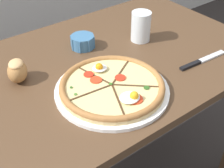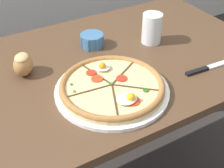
{
  "view_description": "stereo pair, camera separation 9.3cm",
  "coord_description": "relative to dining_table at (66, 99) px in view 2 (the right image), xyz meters",
  "views": [
    {
      "loc": [
        -0.35,
        -0.75,
        1.34
      ],
      "look_at": [
        0.1,
        -0.16,
        0.77
      ],
      "focal_mm": 50.0,
      "sensor_mm": 36.0,
      "label": 1
    },
    {
      "loc": [
        -0.28,
        -0.8,
        1.34
      ],
      "look_at": [
        0.1,
        -0.16,
        0.77
      ],
      "focal_mm": 50.0,
      "sensor_mm": 36.0,
      "label": 2
    }
  ],
  "objects": [
    {
      "name": "knife_main",
      "position": [
        0.45,
        -0.21,
        0.11
      ],
      "size": [
        0.21,
        0.03,
        0.01
      ],
      "rotation": [
        0.0,
        0.0,
        -0.06
      ],
      "color": "silver",
      "rests_on": "dining_table"
    },
    {
      "name": "water_glass",
      "position": [
        0.38,
        0.04,
        0.15
      ],
      "size": [
        0.07,
        0.07,
        0.11
      ],
      "color": "white",
      "rests_on": "dining_table"
    },
    {
      "name": "bread_piece_near",
      "position": [
        -0.11,
        0.07,
        0.14
      ],
      "size": [
        0.09,
        0.1,
        0.07
      ],
      "rotation": [
        0.0,
        0.0,
        1.04
      ],
      "color": "#A3703D",
      "rests_on": "dining_table"
    },
    {
      "name": "pizza",
      "position": [
        0.1,
        -0.16,
        0.12
      ],
      "size": [
        0.35,
        0.35,
        0.05
      ],
      "color": "white",
      "rests_on": "dining_table"
    },
    {
      "name": "ramekin_bowl",
      "position": [
        0.17,
        0.12,
        0.13
      ],
      "size": [
        0.09,
        0.09,
        0.05
      ],
      "color": "teal",
      "rests_on": "dining_table"
    },
    {
      "name": "dining_table",
      "position": [
        0.0,
        0.0,
        0.0
      ],
      "size": [
        1.51,
        0.72,
        0.74
      ],
      "color": "#513823",
      "rests_on": "ground_plane"
    }
  ]
}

